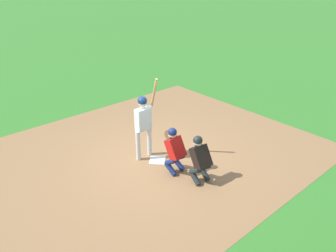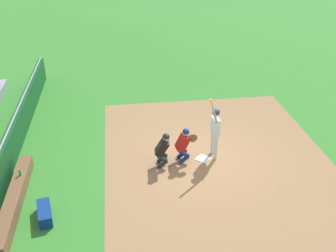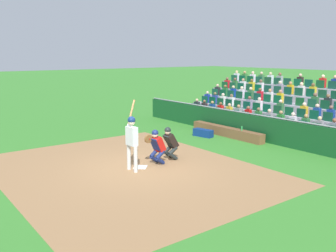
% 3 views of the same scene
% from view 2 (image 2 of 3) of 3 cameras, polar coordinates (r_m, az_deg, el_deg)
% --- Properties ---
extents(ground_plane, '(160.00, 160.00, 0.00)m').
position_cam_2_polar(ground_plane, '(14.09, 5.01, -4.73)').
color(ground_plane, '#367F2B').
extents(infield_dirt_patch, '(9.75, 7.85, 0.01)m').
position_cam_2_polar(infield_dirt_patch, '(14.20, 6.99, -4.55)').
color(infield_dirt_patch, '#976E47').
rests_on(infield_dirt_patch, ground_plane).
extents(home_plate_marker, '(0.62, 0.62, 0.02)m').
position_cam_2_polar(home_plate_marker, '(14.08, 5.01, -4.68)').
color(home_plate_marker, white).
rests_on(home_plate_marker, infield_dirt_patch).
extents(batter_at_plate, '(0.59, 0.45, 2.36)m').
position_cam_2_polar(batter_at_plate, '(13.70, 6.77, -0.18)').
color(batter_at_plate, silver).
rests_on(batter_at_plate, ground_plane).
extents(catcher_crouching, '(0.50, 0.74, 1.28)m').
position_cam_2_polar(catcher_crouching, '(13.58, 2.32, -2.46)').
color(catcher_crouching, navy).
rests_on(catcher_crouching, ground_plane).
extents(home_plate_umpire, '(0.49, 0.53, 1.26)m').
position_cam_2_polar(home_plate_umpire, '(13.35, -0.71, -3.18)').
color(home_plate_umpire, '#202828').
rests_on(home_plate_umpire, ground_plane).
extents(dugout_wall, '(17.18, 0.24, 1.19)m').
position_cam_2_polar(dugout_wall, '(14.02, -22.24, -4.45)').
color(dugout_wall, '#134821').
rests_on(dugout_wall, ground_plane).
extents(dugout_bench, '(4.31, 0.40, 0.44)m').
position_cam_2_polar(dugout_bench, '(12.65, -21.18, -9.99)').
color(dugout_bench, brown).
rests_on(dugout_bench, ground_plane).
extents(water_bottle_on_bench, '(0.07, 0.07, 0.20)m').
position_cam_2_polar(water_bottle_on_bench, '(13.24, -20.45, -6.25)').
color(water_bottle_on_bench, green).
rests_on(water_bottle_on_bench, dugout_bench).
extents(equipment_duffel_bag, '(1.03, 0.55, 0.35)m').
position_cam_2_polar(equipment_duffel_bag, '(12.01, -17.27, -11.83)').
color(equipment_duffel_bag, navy).
rests_on(equipment_duffel_bag, ground_plane).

